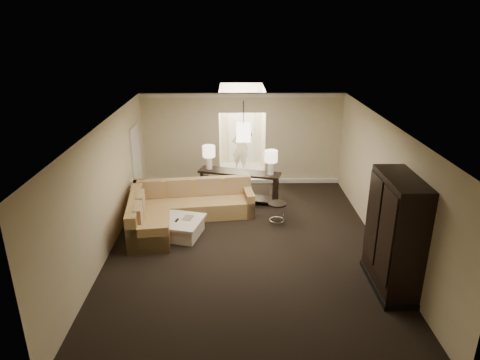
{
  "coord_description": "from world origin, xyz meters",
  "views": [
    {
      "loc": [
        -0.26,
        -8.53,
        4.83
      ],
      "look_at": [
        -0.11,
        1.2,
        1.14
      ],
      "focal_mm": 32.0,
      "sensor_mm": 36.0,
      "label": 1
    }
  ],
  "objects_px": {
    "sectional_sofa": "(180,208)",
    "person": "(240,146)",
    "armoire": "(394,236)",
    "coffee_table": "(180,227)",
    "console_table": "(239,183)",
    "drink_table": "(277,209)"
  },
  "relations": [
    {
      "from": "drink_table",
      "to": "person",
      "type": "distance_m",
      "value": 4.16
    },
    {
      "from": "coffee_table",
      "to": "person",
      "type": "xyz_separation_m",
      "value": [
        1.48,
        4.63,
        0.64
      ]
    },
    {
      "from": "sectional_sofa",
      "to": "coffee_table",
      "type": "bearing_deg",
      "value": -90.56
    },
    {
      "from": "console_table",
      "to": "drink_table",
      "type": "xyz_separation_m",
      "value": [
        0.92,
        -1.45,
        -0.12
      ]
    },
    {
      "from": "armoire",
      "to": "console_table",
      "type": "bearing_deg",
      "value": 124.1
    },
    {
      "from": "armoire",
      "to": "sectional_sofa",
      "type": "bearing_deg",
      "value": 146.67
    },
    {
      "from": "coffee_table",
      "to": "person",
      "type": "relative_size",
      "value": 0.72
    },
    {
      "from": "console_table",
      "to": "armoire",
      "type": "relative_size",
      "value": 1.04
    },
    {
      "from": "sectional_sofa",
      "to": "console_table",
      "type": "relative_size",
      "value": 1.36
    },
    {
      "from": "sectional_sofa",
      "to": "person",
      "type": "xyz_separation_m",
      "value": [
        1.57,
        3.9,
        0.48
      ]
    },
    {
      "from": "sectional_sofa",
      "to": "person",
      "type": "relative_size",
      "value": 1.87
    },
    {
      "from": "sectional_sofa",
      "to": "person",
      "type": "height_order",
      "value": "person"
    },
    {
      "from": "console_table",
      "to": "person",
      "type": "bearing_deg",
      "value": 104.76
    },
    {
      "from": "sectional_sofa",
      "to": "drink_table",
      "type": "height_order",
      "value": "sectional_sofa"
    },
    {
      "from": "armoire",
      "to": "coffee_table",
      "type": "bearing_deg",
      "value": 153.55
    },
    {
      "from": "console_table",
      "to": "drink_table",
      "type": "distance_m",
      "value": 1.72
    },
    {
      "from": "sectional_sofa",
      "to": "coffee_table",
      "type": "relative_size",
      "value": 2.58
    },
    {
      "from": "console_table",
      "to": "armoire",
      "type": "xyz_separation_m",
      "value": [
        2.8,
        -4.14,
        0.55
      ]
    },
    {
      "from": "sectional_sofa",
      "to": "armoire",
      "type": "height_order",
      "value": "armoire"
    },
    {
      "from": "person",
      "to": "sectional_sofa",
      "type": "bearing_deg",
      "value": 88.21
    },
    {
      "from": "coffee_table",
      "to": "person",
      "type": "height_order",
      "value": "person"
    },
    {
      "from": "drink_table",
      "to": "armoire",
      "type": "bearing_deg",
      "value": -54.95
    }
  ]
}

